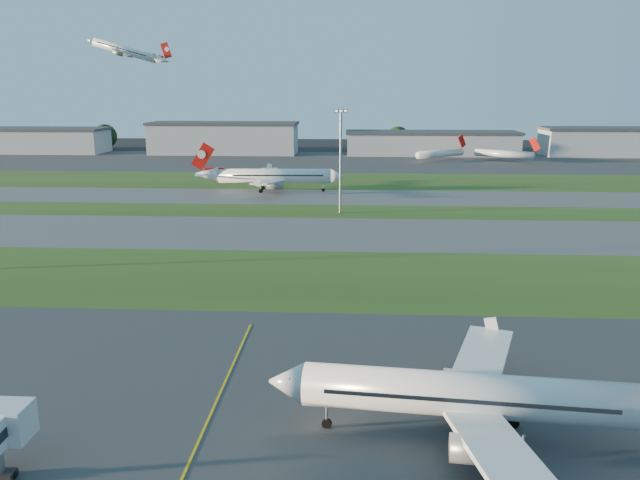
# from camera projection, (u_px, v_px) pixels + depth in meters

# --- Properties ---
(ground) EXTENTS (700.00, 700.00, 0.00)m
(ground) POSITION_uv_depth(u_px,v_px,m) (137.00, 451.00, 53.98)
(ground) COLOR black
(ground) RESTS_ON ground
(apron_near) EXTENTS (300.00, 70.00, 0.01)m
(apron_near) POSITION_uv_depth(u_px,v_px,m) (137.00, 451.00, 53.98)
(apron_near) COLOR #333335
(apron_near) RESTS_ON ground
(grass_strip_a) EXTENTS (300.00, 34.00, 0.01)m
(grass_strip_a) POSITION_uv_depth(u_px,v_px,m) (243.00, 276.00, 104.44)
(grass_strip_a) COLOR #2F4416
(grass_strip_a) RESTS_ON ground
(taxiway_a) EXTENTS (300.00, 32.00, 0.01)m
(taxiway_a) POSITION_uv_depth(u_px,v_px,m) (269.00, 232.00, 136.47)
(taxiway_a) COLOR #515154
(taxiway_a) RESTS_ON ground
(grass_strip_b) EXTENTS (300.00, 18.00, 0.01)m
(grass_strip_b) POSITION_uv_depth(u_px,v_px,m) (282.00, 211.00, 160.73)
(grass_strip_b) COLOR #2F4416
(grass_strip_b) RESTS_ON ground
(taxiway_b) EXTENTS (300.00, 26.00, 0.01)m
(taxiway_b) POSITION_uv_depth(u_px,v_px,m) (291.00, 197.00, 182.08)
(taxiway_b) COLOR #515154
(taxiway_b) RESTS_ON ground
(grass_strip_c) EXTENTS (300.00, 40.00, 0.01)m
(grass_strip_c) POSITION_uv_depth(u_px,v_px,m) (301.00, 181.00, 214.10)
(grass_strip_c) COLOR #2F4416
(grass_strip_c) RESTS_ON ground
(apron_far) EXTENTS (400.00, 80.00, 0.01)m
(apron_far) POSITION_uv_depth(u_px,v_px,m) (312.00, 161.00, 272.33)
(apron_far) COLOR #333335
(apron_far) RESTS_ON ground
(yellow_line) EXTENTS (0.25, 60.00, 0.02)m
(yellow_line) POSITION_uv_depth(u_px,v_px,m) (194.00, 453.00, 53.71)
(yellow_line) COLOR gold
(yellow_line) RESTS_ON ground
(airliner_parked) EXTENTS (38.46, 32.50, 12.00)m
(airliner_parked) POSITION_uv_depth(u_px,v_px,m) (482.00, 397.00, 54.66)
(airliner_parked) COLOR silver
(airliner_parked) RESTS_ON ground
(airliner_taxiing) EXTENTS (42.68, 36.17, 13.31)m
(airliner_taxiing) POSITION_uv_depth(u_px,v_px,m) (273.00, 176.00, 190.29)
(airliner_taxiing) COLOR silver
(airliner_taxiing) RESTS_ON ground
(airliner_departing) EXTENTS (34.27, 29.07, 10.69)m
(airliner_departing) POSITION_uv_depth(u_px,v_px,m) (125.00, 51.00, 265.15)
(airliner_departing) COLOR silver
(mini_jet_near) EXTENTS (24.00, 18.45, 9.48)m
(mini_jet_near) POSITION_uv_depth(u_px,v_px,m) (441.00, 153.00, 272.10)
(mini_jet_near) COLOR silver
(mini_jet_near) RESTS_ON ground
(mini_jet_far) EXTENTS (24.83, 17.20, 9.48)m
(mini_jet_far) POSITION_uv_depth(u_px,v_px,m) (504.00, 154.00, 270.54)
(mini_jet_far) COLOR silver
(mini_jet_far) RESTS_ON ground
(light_mast_centre) EXTENTS (3.20, 0.70, 25.80)m
(light_mast_centre) POSITION_uv_depth(u_px,v_px,m) (341.00, 154.00, 154.49)
(light_mast_centre) COLOR gray
(light_mast_centre) RESTS_ON ground
(hangar_far_west) EXTENTS (91.80, 23.00, 12.20)m
(hangar_far_west) POSITION_uv_depth(u_px,v_px,m) (14.00, 140.00, 308.12)
(hangar_far_west) COLOR #A0A2A7
(hangar_far_west) RESTS_ON ground
(hangar_west) EXTENTS (71.40, 23.00, 15.20)m
(hangar_west) POSITION_uv_depth(u_px,v_px,m) (224.00, 138.00, 302.08)
(hangar_west) COLOR #A0A2A7
(hangar_west) RESTS_ON ground
(hangar_east) EXTENTS (81.60, 23.00, 11.20)m
(hangar_east) POSITION_uv_depth(u_px,v_px,m) (431.00, 143.00, 297.14)
(hangar_east) COLOR #A0A2A7
(hangar_east) RESTS_ON ground
(tree_west) EXTENTS (12.10, 12.10, 13.20)m
(tree_west) POSITION_uv_depth(u_px,v_px,m) (105.00, 136.00, 320.27)
(tree_west) COLOR black
(tree_west) RESTS_ON ground
(tree_mid_west) EXTENTS (9.90, 9.90, 10.80)m
(tree_mid_west) POSITION_uv_depth(u_px,v_px,m) (278.00, 140.00, 311.83)
(tree_mid_west) COLOR black
(tree_mid_west) RESTS_ON ground
(tree_mid_east) EXTENTS (11.55, 11.55, 12.60)m
(tree_mid_east) POSITION_uv_depth(u_px,v_px,m) (398.00, 138.00, 311.26)
(tree_mid_east) COLOR black
(tree_mid_east) RESTS_ON ground
(tree_east) EXTENTS (10.45, 10.45, 11.40)m
(tree_east) POSITION_uv_depth(u_px,v_px,m) (552.00, 140.00, 305.42)
(tree_east) COLOR black
(tree_east) RESTS_ON ground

